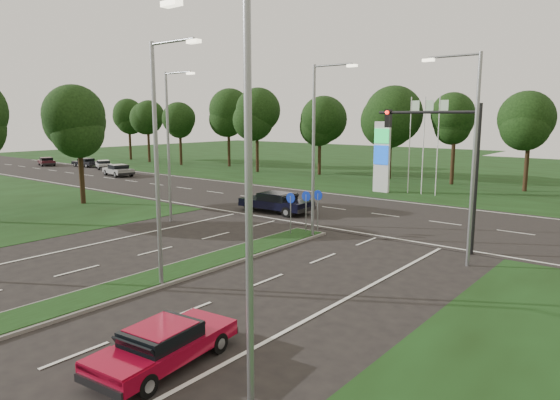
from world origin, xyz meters
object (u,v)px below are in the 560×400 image
Objects in this scene: navy_sedan at (276,202)px; far_car_b at (103,164)px; far_car_a at (118,170)px; far_car_c at (86,162)px; far_car_d at (46,161)px; red_sedan at (164,344)px.

navy_sedan is 35.89m from far_car_b.
far_car_b is (-8.13, 3.27, -0.11)m from far_car_a.
far_car_d is at bearing 109.48° from far_car_c.
far_car_a is at bearing 76.81° from navy_sedan.
red_sedan is 56.61m from far_car_c.
far_car_c is 0.95× the size of far_car_d.
far_car_d is (-17.75, 0.87, -0.09)m from far_car_a.
far_car_c is at bearing 114.45° from far_car_b.
far_car_b is at bearing 143.36° from red_sedan.
red_sedan is 0.89× the size of far_car_a.
far_car_d is at bearing 128.57° from far_car_b.
far_car_d is (-55.40, 24.43, -0.01)m from red_sedan.
red_sedan is 1.02× the size of far_car_d.
navy_sedan is at bearing -90.03° from far_car_a.
navy_sedan reaches higher than far_car_b.
far_car_b is 4.06m from far_car_c.
red_sedan is 1.06× the size of far_car_c.
far_car_a is at bearing -108.98° from far_car_c.
navy_sedan is 1.21× the size of far_car_d.
far_car_c is (-12.19, 3.28, -0.09)m from far_car_a.
far_car_c is (-49.85, 26.83, -0.00)m from red_sedan.
far_car_a is at bearing -75.33° from far_car_d.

